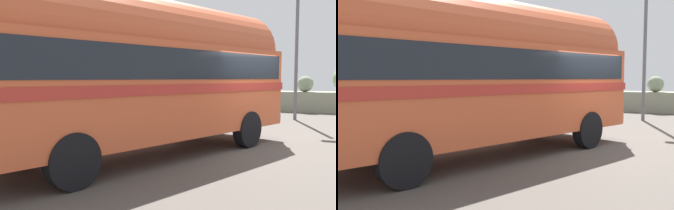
# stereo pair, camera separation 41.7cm
# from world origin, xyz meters

# --- Properties ---
(ground) EXTENTS (32.00, 26.00, 0.02)m
(ground) POSITION_xyz_m (0.00, 0.00, 0.01)
(ground) COLOR #524B45
(breakwater) EXTENTS (31.36, 2.24, 2.49)m
(breakwater) POSITION_xyz_m (0.47, 11.79, 0.76)
(breakwater) COLOR gray
(breakwater) RESTS_ON ground
(vintage_coach) EXTENTS (4.91, 8.90, 3.70)m
(vintage_coach) POSITION_xyz_m (-1.61, -2.08, 2.05)
(vintage_coach) COLOR black
(vintage_coach) RESTS_ON ground
(lamp_post) EXTENTS (0.44, 0.86, 6.33)m
(lamp_post) POSITION_xyz_m (0.43, 7.15, 3.57)
(lamp_post) COLOR #5B5B60
(lamp_post) RESTS_ON ground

